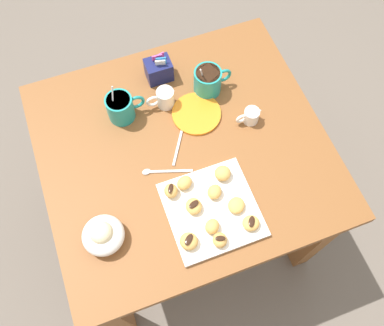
{
  "coord_description": "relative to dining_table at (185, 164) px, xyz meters",
  "views": [
    {
      "loc": [
        -0.19,
        -0.6,
        1.94
      ],
      "look_at": [
        0.0,
        -0.07,
        0.74
      ],
      "focal_mm": 38.6,
      "sensor_mm": 36.0,
      "label": 1
    }
  ],
  "objects": [
    {
      "name": "beignet_4",
      "position": [
        -0.1,
        -0.31,
        0.16
      ],
      "size": [
        0.07,
        0.07,
        0.04
      ],
      "primitive_type": "ellipsoid",
      "rotation": [
        0.0,
        0.0,
        0.56
      ],
      "color": "#DBA351",
      "rests_on": "pastry_plate_square"
    },
    {
      "name": "saucer_orange_left",
      "position": [
        0.08,
        0.11,
        0.13
      ],
      "size": [
        0.17,
        0.17,
        0.01
      ],
      "primitive_type": "cylinder",
      "color": "orange",
      "rests_on": "dining_table"
    },
    {
      "name": "beignet_2",
      "position": [
        0.03,
        -0.19,
        0.16
      ],
      "size": [
        0.06,
        0.07,
        0.03
      ],
      "primitive_type": "ellipsoid",
      "rotation": [
        0.0,
        0.0,
        5.54
      ],
      "color": "#DBA351",
      "rests_on": "pastry_plate_square"
    },
    {
      "name": "chocolate_drizzle_8",
      "position": [
        -0.01,
        -0.34,
        0.18
      ],
      "size": [
        0.03,
        0.02,
        0.0
      ],
      "primitive_type": "ellipsoid",
      "rotation": [
        0.0,
        0.0,
        2.83
      ],
      "color": "black",
      "rests_on": "beignet_8"
    },
    {
      "name": "beignet_3",
      "position": [
        -0.05,
        -0.13,
        0.16
      ],
      "size": [
        0.06,
        0.06,
        0.04
      ],
      "primitive_type": "ellipsoid",
      "rotation": [
        0.0,
        0.0,
        0.44
      ],
      "color": "#DBA351",
      "rests_on": "pastry_plate_square"
    },
    {
      "name": "sugar_caddy",
      "position": [
        0.02,
        0.3,
        0.17
      ],
      "size": [
        0.09,
        0.07,
        0.11
      ],
      "color": "#191E51",
      "rests_on": "dining_table"
    },
    {
      "name": "beignet_8",
      "position": [
        -0.01,
        -0.34,
        0.16
      ],
      "size": [
        0.06,
        0.06,
        0.04
      ],
      "primitive_type": "ellipsoid",
      "rotation": [
        0.0,
        0.0,
        2.83
      ],
      "color": "#DBA351",
      "rests_on": "pastry_plate_square"
    },
    {
      "name": "ground_plane",
      "position": [
        0.0,
        0.0,
        -0.59
      ],
      "size": [
        8.0,
        8.0,
        0.0
      ],
      "primitive_type": "plane",
      "color": "#665B51"
    },
    {
      "name": "beignet_1",
      "position": [
        0.08,
        -0.26,
        0.16
      ],
      "size": [
        0.07,
        0.07,
        0.03
      ],
      "primitive_type": "ellipsoid",
      "rotation": [
        0.0,
        0.0,
        3.86
      ],
      "color": "#DBA351",
      "rests_on": "pastry_plate_square"
    },
    {
      "name": "cream_pitcher_white",
      "position": [
        -0.01,
        0.18,
        0.17
      ],
      "size": [
        0.1,
        0.06,
        0.07
      ],
      "color": "white",
      "rests_on": "dining_table"
    },
    {
      "name": "beignet_0",
      "position": [
        -0.04,
        -0.21,
        0.16
      ],
      "size": [
        0.05,
        0.06,
        0.03
      ],
      "primitive_type": "ellipsoid",
      "rotation": [
        0.0,
        0.0,
        6.25
      ],
      "color": "#DBA351",
      "rests_on": "pastry_plate_square"
    },
    {
      "name": "loose_spoon_by_plate",
      "position": [
        -0.1,
        -0.06,
        0.13
      ],
      "size": [
        0.16,
        0.06,
        0.01
      ],
      "color": "silver",
      "rests_on": "dining_table"
    },
    {
      "name": "chocolate_drizzle_5",
      "position": [
        0.1,
        -0.32,
        0.18
      ],
      "size": [
        0.03,
        0.04,
        0.0
      ],
      "primitive_type": "ellipsoid",
      "rotation": [
        0.0,
        0.0,
        4.16
      ],
      "color": "black",
      "rests_on": "beignet_5"
    },
    {
      "name": "ice_cream_bowl",
      "position": [
        -0.33,
        -0.21,
        0.17
      ],
      "size": [
        0.13,
        0.13,
        0.09
      ],
      "color": "white",
      "rests_on": "dining_table"
    },
    {
      "name": "beignet_5",
      "position": [
        0.1,
        -0.32,
        0.16
      ],
      "size": [
        0.06,
        0.05,
        0.03
      ],
      "primitive_type": "ellipsoid",
      "rotation": [
        0.0,
        0.0,
        4.63
      ],
      "color": "#DBA351",
      "rests_on": "pastry_plate_square"
    },
    {
      "name": "beignet_9",
      "position": [
        -0.09,
        -0.14,
        0.16
      ],
      "size": [
        0.05,
        0.05,
        0.04
      ],
      "primitive_type": "ellipsoid",
      "rotation": [
        0.0,
        0.0,
        1.41
      ],
      "color": "#DBA351",
      "rests_on": "pastry_plate_square"
    },
    {
      "name": "dining_table",
      "position": [
        0.0,
        0.0,
        0.0
      ],
      "size": [
        0.94,
        0.87,
        0.72
      ],
      "color": "brown",
      "rests_on": "ground_plane"
    },
    {
      "name": "coffee_mug_teal_right",
      "position": [
        0.16,
        0.19,
        0.18
      ],
      "size": [
        0.14,
        0.1,
        0.15
      ],
      "color": "teal",
      "rests_on": "dining_table"
    },
    {
      "name": "loose_spoon_near_saucer",
      "position": [
        -0.0,
        0.04,
        0.13
      ],
      "size": [
        0.1,
        0.14,
        0.01
      ],
      "color": "silver",
      "rests_on": "dining_table"
    },
    {
      "name": "chocolate_drizzle_0",
      "position": [
        -0.04,
        -0.21,
        0.18
      ],
      "size": [
        0.04,
        0.03,
        0.0
      ],
      "primitive_type": "ellipsoid",
      "rotation": [
        0.0,
        0.0,
        6.64
      ],
      "color": "black",
      "rests_on": "beignet_0"
    },
    {
      "name": "chocolate_drizzle_4",
      "position": [
        -0.1,
        -0.31,
        0.18
      ],
      "size": [
        0.04,
        0.04,
        0.0
      ],
      "primitive_type": "ellipsoid",
      "rotation": [
        0.0,
        0.0,
        0.75
      ],
      "color": "black",
      "rests_on": "beignet_4"
    },
    {
      "name": "pastry_plate_square",
      "position": [
        0.01,
        -0.24,
        0.14
      ],
      "size": [
        0.27,
        0.27,
        0.02
      ],
      "primitive_type": "cube",
      "color": "white",
      "rests_on": "dining_table"
    },
    {
      "name": "beignet_6",
      "position": [
        0.08,
        -0.14,
        0.16
      ],
      "size": [
        0.07,
        0.07,
        0.04
      ],
      "primitive_type": "ellipsoid",
      "rotation": [
        0.0,
        0.0,
        0.36
      ],
      "color": "#DBA351",
      "rests_on": "pastry_plate_square"
    },
    {
      "name": "chocolate_drizzle_9",
      "position": [
        -0.09,
        -0.14,
        0.18
      ],
      "size": [
        0.03,
        0.04,
        0.0
      ],
      "primitive_type": "ellipsoid",
      "rotation": [
        0.0,
        0.0,
        1.06
      ],
      "color": "black",
      "rests_on": "beignet_9"
    },
    {
      "name": "chocolate_sauce_pitcher",
      "position": [
        0.25,
        0.02,
        0.16
      ],
      "size": [
        0.09,
        0.05,
        0.06
      ],
      "color": "white",
      "rests_on": "dining_table"
    },
    {
      "name": "coffee_mug_teal_left",
      "position": [
        -0.15,
        0.19,
        0.18
      ],
      "size": [
        0.13,
        0.09,
        0.15
      ],
      "color": "teal",
      "rests_on": "dining_table"
    },
    {
      "name": "beignet_7",
      "position": [
        -0.02,
        -0.29,
        0.16
      ],
      "size": [
        0.06,
        0.06,
        0.04
      ],
      "primitive_type": "ellipsoid",
      "rotation": [
        0.0,
        0.0,
        5.49
      ],
      "color": "#DBA351",
      "rests_on": "pastry_plate_square"
    }
  ]
}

